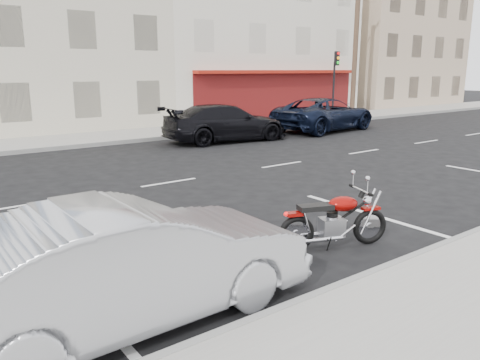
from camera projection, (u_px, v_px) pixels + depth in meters
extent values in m
plane|color=black|center=(230.00, 173.00, 13.56)|extent=(120.00, 120.00, 0.00)
cube|color=gray|center=(231.00, 333.00, 5.17)|extent=(80.00, 0.12, 0.16)
cube|color=beige|center=(12.00, 13.00, 23.79)|extent=(12.00, 12.00, 11.50)
cube|color=beige|center=(222.00, 18.00, 31.24)|extent=(14.00, 12.00, 12.50)
cube|color=tan|center=(366.00, 39.00, 40.14)|extent=(12.00, 12.00, 11.00)
cylinder|color=#422D1E|center=(356.00, 40.00, 28.22)|extent=(0.30, 0.30, 9.00)
cylinder|color=black|center=(333.00, 90.00, 27.56)|extent=(0.12, 0.12, 3.20)
cube|color=black|center=(337.00, 58.00, 27.03)|extent=(0.26, 0.18, 0.80)
cylinder|color=beige|center=(313.00, 113.00, 27.07)|extent=(0.20, 0.20, 0.60)
sphere|color=beige|center=(314.00, 108.00, 26.99)|extent=(0.20, 0.20, 0.20)
torus|color=black|center=(405.00, 224.00, 8.15)|extent=(0.62, 0.32, 0.62)
torus|color=black|center=(335.00, 231.00, 7.80)|extent=(0.62, 0.32, 0.62)
cube|color=#800704|center=(406.00, 206.00, 8.08)|extent=(0.34, 0.23, 0.05)
cube|color=#800704|center=(334.00, 211.00, 7.71)|extent=(0.31, 0.24, 0.06)
cube|color=gray|center=(369.00, 224.00, 7.95)|extent=(0.46, 0.40, 0.32)
ellipsoid|color=#800704|center=(380.00, 201.00, 7.91)|extent=(0.60, 0.48, 0.25)
cube|color=black|center=(354.00, 205.00, 7.78)|extent=(0.62, 0.43, 0.08)
cylinder|color=silver|center=(397.00, 188.00, 7.95)|extent=(0.26, 0.62, 0.03)
sphere|color=silver|center=(403.00, 198.00, 8.03)|extent=(0.16, 0.16, 0.16)
cylinder|color=silver|center=(356.00, 237.00, 7.78)|extent=(0.85, 0.38, 0.07)
cylinder|color=silver|center=(348.00, 232.00, 8.03)|extent=(0.85, 0.38, 0.07)
cylinder|color=silver|center=(404.00, 209.00, 8.08)|extent=(0.35, 0.17, 0.74)
cylinder|color=black|center=(380.00, 214.00, 7.97)|extent=(0.71, 0.31, 0.46)
imported|color=#A4A6AC|center=(131.00, 263.00, 5.42)|extent=(4.45, 1.60, 1.46)
imported|color=black|center=(324.00, 114.00, 22.76)|extent=(6.05, 3.39, 1.60)
imported|color=black|center=(226.00, 123.00, 19.37)|extent=(5.49, 2.71, 1.54)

